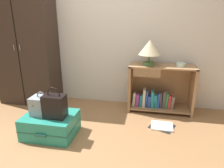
{
  "coord_description": "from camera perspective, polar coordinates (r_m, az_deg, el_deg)",
  "views": [
    {
      "loc": [
        0.82,
        -1.86,
        1.46
      ],
      "look_at": [
        0.31,
        0.79,
        0.55
      ],
      "focal_mm": 32.74,
      "sensor_mm": 36.0,
      "label": 1
    }
  ],
  "objects": [
    {
      "name": "wardrobe",
      "position": [
        3.72,
        -22.93,
        9.93
      ],
      "size": [
        0.97,
        0.47,
        1.98
      ],
      "color": "#33261E",
      "rests_on": "ground_plane"
    },
    {
      "name": "handbag",
      "position": [
        2.57,
        -15.71,
        -5.94
      ],
      "size": [
        0.26,
        0.17,
        0.38
      ],
      "color": "black",
      "rests_on": "suitcase_large"
    },
    {
      "name": "suitcase_large",
      "position": [
        2.77,
        -16.73,
        -10.81
      ],
      "size": [
        0.64,
        0.52,
        0.28
      ],
      "color": "teal",
      "rests_on": "ground_plane"
    },
    {
      "name": "back_wall",
      "position": [
        3.47,
        -2.84,
        15.92
      ],
      "size": [
        6.4,
        0.1,
        2.6
      ],
      "primitive_type": "cube",
      "color": "silver",
      "rests_on": "ground_plane"
    },
    {
      "name": "ground_plane",
      "position": [
        2.51,
        -10.9,
        -17.41
      ],
      "size": [
        9.0,
        9.0,
        0.0
      ],
      "primitive_type": "plane",
      "color": "#9E7047"
    },
    {
      "name": "table_lamp",
      "position": [
        3.11,
        10.47,
        9.82
      ],
      "size": [
        0.33,
        0.33,
        0.39
      ],
      "color": "#4C7542",
      "rests_on": "bookshelf"
    },
    {
      "name": "bottle",
      "position": [
        2.99,
        -23.51,
        -10.53
      ],
      "size": [
        0.07,
        0.07,
        0.18
      ],
      "color": "white",
      "rests_on": "ground_plane"
    },
    {
      "name": "open_book_on_floor",
      "position": [
        2.96,
        13.77,
        -11.35
      ],
      "size": [
        0.39,
        0.37,
        0.02
      ],
      "color": "white",
      "rests_on": "ground_plane"
    },
    {
      "name": "train_case",
      "position": [
        2.69,
        -18.92,
        -5.73
      ],
      "size": [
        0.26,
        0.21,
        0.3
      ],
      "color": "#8E99A3",
      "rests_on": "suitcase_large"
    },
    {
      "name": "bookshelf",
      "position": [
        3.31,
        12.9,
        -1.56
      ],
      "size": [
        0.99,
        0.38,
        0.74
      ],
      "color": "#A37A51",
      "rests_on": "ground_plane"
    },
    {
      "name": "bowl",
      "position": [
        3.19,
        18.63,
        5.12
      ],
      "size": [
        0.13,
        0.13,
        0.06
      ],
      "primitive_type": "cylinder",
      "color": "silver",
      "rests_on": "bookshelf"
    }
  ]
}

